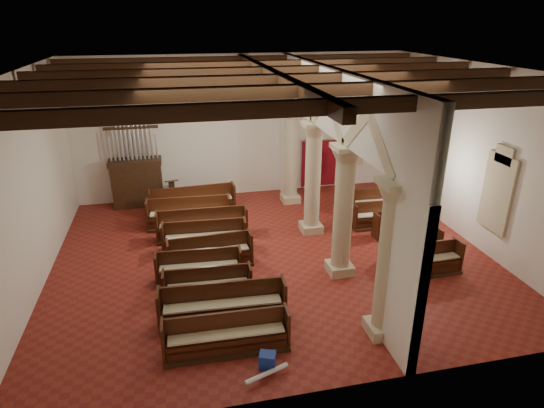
{
  "coord_description": "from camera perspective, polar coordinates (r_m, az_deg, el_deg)",
  "views": [
    {
      "loc": [
        -2.91,
        -12.99,
        7.36
      ],
      "look_at": [
        0.1,
        0.5,
        1.64
      ],
      "focal_mm": 30.0,
      "sensor_mm": 36.0,
      "label": 1
    }
  ],
  "objects": [
    {
      "name": "aisle_pew_0",
      "position": [
        14.96,
        19.63,
        -6.96
      ],
      "size": [
        1.72,
        0.73,
        0.99
      ],
      "rotation": [
        0.0,
        0.0,
        0.04
      ],
      "color": "#3C2313",
      "rests_on": "floor"
    },
    {
      "name": "aisle_pew_4",
      "position": [
        18.61,
        12.89,
        -0.24
      ],
      "size": [
        2.16,
        0.8,
        1.06
      ],
      "rotation": [
        0.0,
        0.0,
        -0.05
      ],
      "color": "#3C2313",
      "rests_on": "floor"
    },
    {
      "name": "nave_pew_3",
      "position": [
        13.88,
        -9.1,
        -8.31
      ],
      "size": [
        2.57,
        0.81,
        0.98
      ],
      "rotation": [
        0.0,
        0.0,
        -0.06
      ],
      "color": "#3C2313",
      "rests_on": "floor"
    },
    {
      "name": "aisle_pew_1",
      "position": [
        15.71,
        17.4,
        -5.27
      ],
      "size": [
        1.72,
        0.64,
        0.95
      ],
      "rotation": [
        0.0,
        0.0,
        0.0
      ],
      "color": "#3C2313",
      "rests_on": "floor"
    },
    {
      "name": "window_right_b",
      "position": [
        19.09,
        19.3,
        5.51
      ],
      "size": [
        0.03,
        1.0,
        2.2
      ],
      "primitive_type": "cube",
      "color": "#2D654E",
      "rests_on": "wall_right"
    },
    {
      "name": "arcade",
      "position": [
        14.33,
        7.14,
        6.93
      ],
      "size": [
        0.9,
        11.9,
        6.0
      ],
      "color": "beige",
      "rests_on": "floor"
    },
    {
      "name": "nave_pew_0",
      "position": [
        11.19,
        -5.69,
        -16.61
      ],
      "size": [
        2.97,
        0.74,
        0.99
      ],
      "rotation": [
        0.0,
        0.0,
        -0.03
      ],
      "color": "#3C2313",
      "rests_on": "floor"
    },
    {
      "name": "nave_pew_1",
      "position": [
        12.06,
        -6.16,
        -13.14
      ],
      "size": [
        3.28,
        0.89,
        1.1
      ],
      "rotation": [
        0.0,
        0.0,
        -0.05
      ],
      "color": "#3C2313",
      "rests_on": "floor"
    },
    {
      "name": "aisle_pew_2",
      "position": [
        16.97,
        15.55,
        -2.91
      ],
      "size": [
        1.8,
        0.65,
        0.96
      ],
      "rotation": [
        0.0,
        0.0,
        -0.01
      ],
      "color": "#3C2313",
      "rests_on": "floor"
    },
    {
      "name": "nave_pew_2",
      "position": [
        12.98,
        -8.02,
        -10.63
      ],
      "size": [
        2.46,
        0.75,
        0.97
      ],
      "rotation": [
        0.0,
        0.0,
        -0.04
      ],
      "color": "#3C2313",
      "rests_on": "floor"
    },
    {
      "name": "nave_pew_4",
      "position": [
        14.54,
        -7.72,
        -6.6
      ],
      "size": [
        2.68,
        0.84,
        1.04
      ],
      "rotation": [
        0.0,
        0.0,
        0.06
      ],
      "color": "#3C2313",
      "rests_on": "floor"
    },
    {
      "name": "processional_banner",
      "position": [
        19.66,
        9.38,
        2.54
      ],
      "size": [
        0.48,
        0.62,
        2.13
      ],
      "rotation": [
        0.0,
        0.0,
        -0.18
      ],
      "color": "#3C2313",
      "rests_on": "floor"
    },
    {
      "name": "window_back",
      "position": [
        21.19,
        9.85,
        8.04
      ],
      "size": [
        1.0,
        0.03,
        2.2
      ],
      "primitive_type": "cube",
      "color": "#2D654E",
      "rests_on": "wall_back"
    },
    {
      "name": "nave_pew_5",
      "position": [
        15.6,
        -8.43,
        -4.55
      ],
      "size": [
        2.86,
        0.85,
        1.02
      ],
      "rotation": [
        0.0,
        0.0,
        -0.06
      ],
      "color": "#3C2313",
      "rests_on": "floor"
    },
    {
      "name": "wall_right",
      "position": [
        16.91,
        23.99,
        5.57
      ],
      "size": [
        0.02,
        12.0,
        6.0
      ],
      "primitive_type": "cube",
      "color": "white",
      "rests_on": "floor"
    },
    {
      "name": "wall_back",
      "position": [
        19.7,
        -3.82,
        9.63
      ],
      "size": [
        14.0,
        0.02,
        6.0
      ],
      "primitive_type": "cube",
      "color": "white",
      "rests_on": "floor"
    },
    {
      "name": "tube_heater_a",
      "position": [
        10.56,
        -0.65,
        -20.49
      ],
      "size": [
        1.03,
        0.45,
        0.11
      ],
      "primitive_type": "cylinder",
      "rotation": [
        0.0,
        1.57,
        0.34
      ],
      "color": "white",
      "rests_on": "floor"
    },
    {
      "name": "floor",
      "position": [
        15.21,
        0.05,
        -6.47
      ],
      "size": [
        14.0,
        14.0,
        0.0
      ],
      "primitive_type": "plane",
      "color": "maroon",
      "rests_on": "ground"
    },
    {
      "name": "pipe_organ",
      "position": [
        19.5,
        -16.65,
        3.62
      ],
      "size": [
        2.1,
        0.85,
        4.4
      ],
      "color": "#3C2313",
      "rests_on": "floor"
    },
    {
      "name": "hymnal_box_a",
      "position": [
        10.68,
        -0.57,
        -19.03
      ],
      "size": [
        0.44,
        0.4,
        0.36
      ],
      "primitive_type": "cube",
      "rotation": [
        0.0,
        0.0,
        -0.36
      ],
      "color": "navy",
      "rests_on": "floor"
    },
    {
      "name": "nave_pew_8",
      "position": [
        18.39,
        -9.85,
        -0.21
      ],
      "size": [
        3.4,
        0.97,
        1.14
      ],
      "rotation": [
        0.0,
        0.0,
        0.06
      ],
      "color": "#3C2313",
      "rests_on": "floor"
    },
    {
      "name": "wall_left",
      "position": [
        14.3,
        -28.5,
        1.91
      ],
      "size": [
        0.02,
        12.0,
        6.0
      ],
      "primitive_type": "cube",
      "color": "white",
      "rests_on": "floor"
    },
    {
      "name": "hymnal_box_b",
      "position": [
        12.91,
        -0.98,
        -10.96
      ],
      "size": [
        0.36,
        0.32,
        0.3
      ],
      "primitive_type": "cube",
      "rotation": [
        0.0,
        0.0,
        0.3
      ],
      "color": "#161799",
      "rests_on": "floor"
    },
    {
      "name": "window_right_a",
      "position": [
        16.02,
        26.52,
        1.22
      ],
      "size": [
        0.03,
        1.0,
        2.2
      ],
      "primitive_type": "cube",
      "color": "#2D654E",
      "rests_on": "wall_right"
    },
    {
      "name": "nave_pew_6",
      "position": [
        16.39,
        -8.71,
        -3.1
      ],
      "size": [
        3.22,
        0.83,
        1.09
      ],
      "rotation": [
        0.0,
        0.0,
        -0.03
      ],
      "color": "#3C2313",
      "rests_on": "floor"
    },
    {
      "name": "dossal_curtain",
      "position": [
        20.91,
        5.89,
        5.11
      ],
      "size": [
        1.8,
        0.07,
        2.17
      ],
      "color": "maroon",
      "rests_on": "floor"
    },
    {
      "name": "tube_heater_b",
      "position": [
        12.05,
        -9.21,
        -14.57
      ],
      "size": [
        0.98,
        0.38,
        0.1
      ],
      "primitive_type": "cylinder",
      "rotation": [
        0.0,
        1.57,
        -0.29
      ],
      "color": "white",
      "rests_on": "floor"
    },
    {
      "name": "hymnal_box_c",
      "position": [
        15.12,
        -3.42,
        -5.6
      ],
      "size": [
        0.32,
        0.27,
        0.31
      ],
      "primitive_type": "cube",
      "rotation": [
        0.0,
        0.0,
        0.04
      ],
      "color": "navy",
      "rests_on": "floor"
    },
    {
      "name": "lectern",
      "position": [
        19.29,
        -12.39,
        1.13
      ],
      "size": [
        0.55,
        0.56,
        1.24
      ],
      "rotation": [
        0.0,
        0.0,
        0.14
      ],
      "color": "#311A0F",
      "rests_on": "floor"
    },
    {
      "name": "ceiling",
      "position": [
        13.38,
        0.06,
        16.64
      ],
      "size": [
        14.0,
        14.0,
        0.0
      ],
      "primitive_type": "plane",
      "rotation": [
        3.14,
        0.0,
        0.0
      ],
      "color": "black",
      "rests_on": "wall_back"
    },
    {
      "name": "nave_pew_7",
      "position": [
        17.36,
        -10.34,
        -1.66
      ],
      "size": [
        3.12,
        0.91,
        1.13
      ],
      "rotation": [
        0.0,
        0.0,
        -0.05
      ],
      "color": "#3C2313",
      "rests_on": "floor"
    },
    {
      "name": "wall_front",
      "position": [
        8.74,
        8.77,
        -7.74
      ],
      "size": [
        14.0,
        0.02,
        6.0
      ],
      "primitive_type": "cube",
      "color": "white",
      "rests_on": "floor"
    },
    {
      "name": "ceiling_beams",
      "position": [
        13.4,
        0.06,
        15.87
      ],
      "size": [
        13.8,
        11.8,
        0.3
      ],
      "primitive_type": null,
      "color": "#3C2313",
      "rests_on": "wall_back"
    },
    {
      "name": "aisle_pew_3",
      "position": [
        17.5,
        12.93,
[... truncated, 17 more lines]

